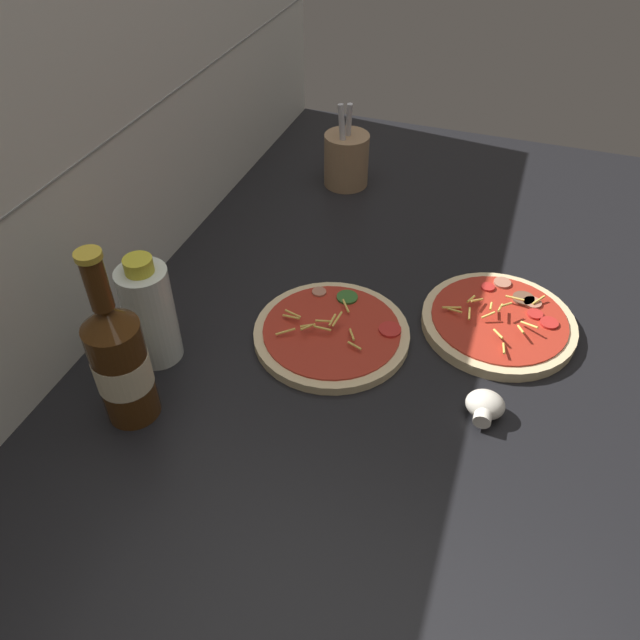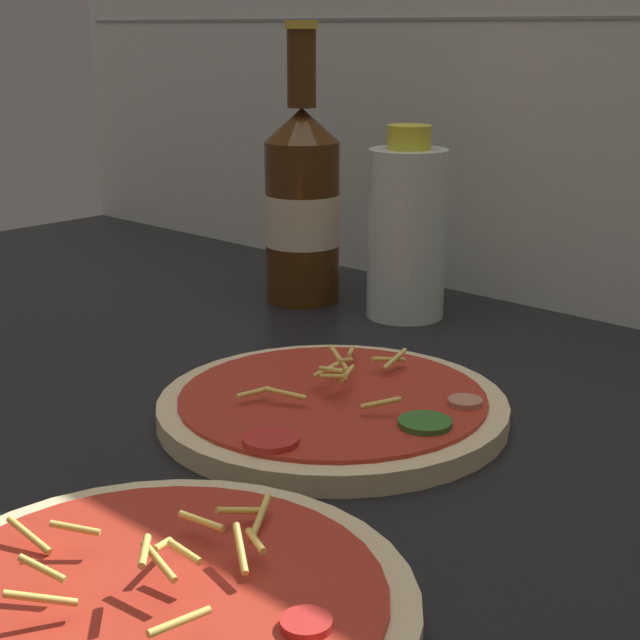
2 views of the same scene
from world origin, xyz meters
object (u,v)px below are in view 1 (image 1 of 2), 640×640
oil_bottle (150,313)px  utensil_crock (346,159)px  beer_bottle (120,361)px  pizza_far (332,333)px  mushroom_left (485,406)px  pizza_near (499,322)px

oil_bottle → utensil_crock: utensil_crock is taller
beer_bottle → oil_bottle: (11.17, 2.57, -1.67)cm
pizza_far → beer_bottle: 33.20cm
oil_bottle → mushroom_left: 49.76cm
mushroom_left → utensil_crock: (55.59, 37.95, 3.89)cm
mushroom_left → utensil_crock: 67.42cm
oil_bottle → utensil_crock: bearing=-10.6°
pizza_far → oil_bottle: bearing=117.4°
pizza_far → mushroom_left: (-8.08, -25.12, 1.03)cm
beer_bottle → pizza_near: bearing=-52.9°
pizza_near → utensil_crock: 52.33cm
pizza_near → oil_bottle: size_ratio=1.36×
pizza_far → oil_bottle: size_ratio=1.37×
oil_bottle → pizza_near: bearing=-64.0°
pizza_far → oil_bottle: (-12.46, 24.03, 7.45)cm
pizza_near → beer_bottle: 58.53cm
pizza_far → beer_bottle: bearing=137.8°
mushroom_left → beer_bottle: bearing=108.5°
pizza_near → mushroom_left: pizza_near is taller
pizza_near → beer_bottle: bearing=127.1°
beer_bottle → utensil_crock: (71.13, -8.63, -4.20)cm
beer_bottle → oil_bottle: size_ratio=1.51×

